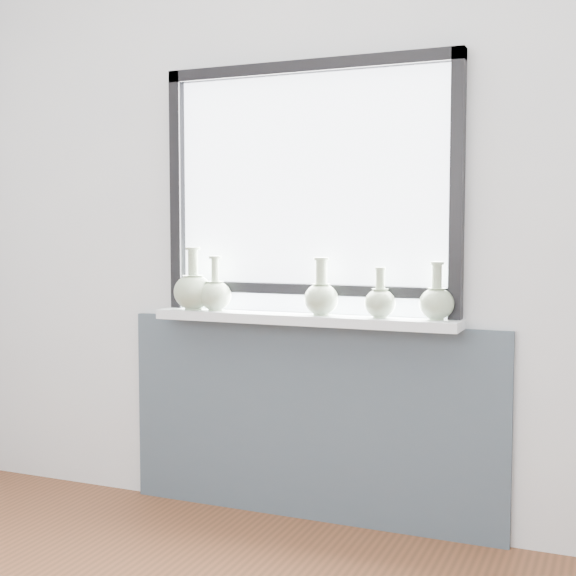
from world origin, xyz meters
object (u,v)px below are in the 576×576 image
at_px(vase_a, 193,290).
at_px(vase_b, 215,294).
at_px(windowsill, 303,319).
at_px(vase_c, 321,296).
at_px(vase_e, 437,301).
at_px(vase_d, 380,301).

distance_m(vase_a, vase_b, 0.11).
bearing_deg(vase_a, vase_b, 4.87).
relative_size(windowsill, vase_a, 4.80).
xyz_separation_m(windowsill, vase_a, (-0.51, -0.02, 0.11)).
relative_size(vase_c, vase_e, 1.05).
distance_m(windowsill, vase_e, 0.57).
bearing_deg(vase_d, vase_e, 4.32).
xyz_separation_m(vase_b, vase_c, (0.49, 0.00, 0.01)).
height_order(vase_c, vase_d, vase_c).
height_order(vase_a, vase_d, vase_a).
xyz_separation_m(vase_b, vase_d, (0.74, 0.01, -0.01)).
xyz_separation_m(vase_c, vase_e, (0.47, 0.02, -0.01)).
relative_size(vase_d, vase_e, 0.89).
xyz_separation_m(vase_a, vase_e, (1.07, 0.03, -0.01)).
relative_size(vase_a, vase_d, 1.36).
height_order(vase_a, vase_c, vase_a).
bearing_deg(vase_e, vase_c, -177.57).
bearing_deg(vase_b, windowsill, 2.28).
bearing_deg(vase_a, windowsill, 2.81).
height_order(windowsill, vase_a, vase_a).
bearing_deg(vase_c, vase_d, 0.73).
height_order(windowsill, vase_d, vase_d).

